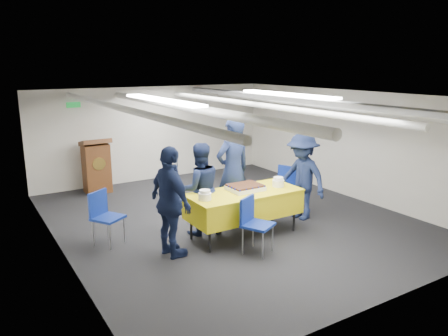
% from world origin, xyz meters
% --- Properties ---
extents(ground, '(7.00, 7.00, 0.00)m').
position_xyz_m(ground, '(0.00, 0.00, 0.00)').
color(ground, black).
rests_on(ground, ground).
extents(room_shell, '(6.00, 7.00, 2.30)m').
position_xyz_m(room_shell, '(0.09, 0.41, 1.81)').
color(room_shell, beige).
rests_on(room_shell, ground).
extents(serving_table, '(1.92, 0.85, 0.77)m').
position_xyz_m(serving_table, '(-0.22, -0.81, 0.56)').
color(serving_table, black).
rests_on(serving_table, ground).
extents(sheet_cake, '(0.57, 0.45, 0.10)m').
position_xyz_m(sheet_cake, '(-0.16, -0.75, 0.82)').
color(sheet_cake, white).
rests_on(sheet_cake, serving_table).
extents(plate_stack_left, '(0.20, 0.20, 0.16)m').
position_xyz_m(plate_stack_left, '(-1.00, -0.86, 0.84)').
color(plate_stack_left, white).
rests_on(plate_stack_left, serving_table).
extents(plate_stack_right, '(0.20, 0.20, 0.17)m').
position_xyz_m(plate_stack_right, '(0.45, -0.86, 0.85)').
color(plate_stack_right, white).
rests_on(plate_stack_right, serving_table).
extents(podium, '(0.62, 0.53, 1.25)m').
position_xyz_m(podium, '(-1.60, 3.05, 0.61)').
color(podium, brown).
rests_on(podium, ground).
extents(chair_near, '(0.57, 0.57, 0.87)m').
position_xyz_m(chair_near, '(-0.48, -1.44, 0.53)').
color(chair_near, gray).
rests_on(chair_near, ground).
extents(chair_right, '(0.55, 0.55, 0.87)m').
position_xyz_m(chair_right, '(1.22, -0.11, 0.53)').
color(chair_right, gray).
rests_on(chair_right, ground).
extents(chair_left, '(0.58, 0.58, 0.87)m').
position_xyz_m(chair_left, '(-2.33, 0.07, 0.53)').
color(chair_left, gray).
rests_on(chair_left, ground).
extents(sailor_a, '(0.75, 0.53, 1.95)m').
position_xyz_m(sailor_a, '(-0.04, -0.19, 0.97)').
color(sailor_a, '#0E1633').
rests_on(sailor_a, ground).
extents(sailor_b, '(0.87, 0.74, 1.58)m').
position_xyz_m(sailor_b, '(-0.81, -0.33, 0.79)').
color(sailor_b, '#0E1633').
rests_on(sailor_b, ground).
extents(sailor_c, '(0.52, 1.03, 1.69)m').
position_xyz_m(sailor_c, '(-1.60, -0.91, 0.84)').
color(sailor_c, '#0E1633').
rests_on(sailor_c, ground).
extents(sailor_d, '(0.74, 1.12, 1.61)m').
position_xyz_m(sailor_d, '(1.16, -0.68, 0.81)').
color(sailor_d, '#0E1633').
rests_on(sailor_d, ground).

